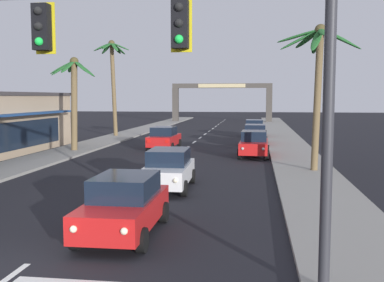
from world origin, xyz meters
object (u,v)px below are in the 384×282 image
(sedan_parked_mid_kerb, at_px, (254,128))
(sedan_parked_far_kerb, at_px, (255,135))
(sedan_oncoming_far, at_px, (164,138))
(palm_right_second, at_px, (319,64))
(palm_left_farthest, at_px, (113,71))
(town_gateway_arch, at_px, (222,97))
(sedan_third_in_queue, at_px, (168,169))
(palm_left_third, at_px, (74,88))
(traffic_signal_mast, at_px, (127,49))
(sedan_lead_at_stop_bar, at_px, (124,205))
(sedan_parked_nearest_kerb, at_px, (254,144))

(sedan_parked_mid_kerb, distance_m, sedan_parked_far_kerb, 7.73)
(sedan_parked_mid_kerb, bearing_deg, sedan_oncoming_far, -120.30)
(palm_right_second, bearing_deg, sedan_parked_mid_kerb, 98.87)
(palm_left_farthest, distance_m, town_gateway_arch, 29.01)
(sedan_third_in_queue, height_order, palm_left_third, palm_left_third)
(sedan_oncoming_far, relative_size, palm_right_second, 0.60)
(sedan_third_in_queue, distance_m, sedan_parked_far_kerb, 18.59)
(town_gateway_arch, bearing_deg, sedan_third_in_queue, -88.24)
(sedan_third_in_queue, bearing_deg, traffic_signal_mast, -83.77)
(palm_left_farthest, bearing_deg, town_gateway_arch, 72.95)
(sedan_parked_far_kerb, relative_size, palm_left_farthest, 0.48)
(traffic_signal_mast, distance_m, palm_left_third, 24.29)
(sedan_oncoming_far, height_order, palm_right_second, palm_right_second)
(sedan_third_in_queue, bearing_deg, palm_left_farthest, 112.49)
(sedan_lead_at_stop_bar, distance_m, sedan_parked_far_kerb, 25.10)
(traffic_signal_mast, bearing_deg, sedan_third_in_queue, 96.23)
(traffic_signal_mast, relative_size, town_gateway_arch, 0.75)
(sedan_parked_far_kerb, xyz_separation_m, town_gateway_arch, (-5.20, 33.75, 3.08))
(palm_left_farthest, distance_m, palm_right_second, 25.56)
(sedan_lead_at_stop_bar, relative_size, palm_right_second, 0.59)
(sedan_oncoming_far, bearing_deg, sedan_parked_nearest_kerb, -27.58)
(sedan_oncoming_far, height_order, palm_left_farthest, palm_left_farthest)
(sedan_oncoming_far, relative_size, palm_left_farthest, 0.48)
(sedan_third_in_queue, xyz_separation_m, sedan_oncoming_far, (-3.12, 14.65, 0.00))
(sedan_parked_far_kerb, bearing_deg, sedan_third_in_queue, -101.17)
(sedan_third_in_queue, distance_m, sedan_parked_nearest_kerb, 11.71)
(sedan_oncoming_far, distance_m, town_gateway_arch, 37.50)
(sedan_oncoming_far, distance_m, sedan_parked_mid_kerb, 13.10)
(traffic_signal_mast, height_order, sedan_lead_at_stop_bar, traffic_signal_mast)
(sedan_oncoming_far, bearing_deg, traffic_signal_mast, -80.31)
(sedan_parked_nearest_kerb, relative_size, sedan_parked_far_kerb, 1.00)
(sedan_lead_at_stop_bar, xyz_separation_m, palm_right_second, (6.76, 11.72, 4.71))
(sedan_parked_far_kerb, xyz_separation_m, palm_right_second, (3.14, -13.11, 4.71))
(traffic_signal_mast, distance_m, sedan_parked_mid_kerb, 36.30)
(sedan_parked_far_kerb, distance_m, palm_right_second, 14.28)
(sedan_parked_mid_kerb, relative_size, sedan_parked_far_kerb, 1.00)
(palm_left_third, height_order, palm_left_farthest, palm_left_farthest)
(sedan_lead_at_stop_bar, xyz_separation_m, sedan_parked_mid_kerb, (3.50, 32.56, 0.00))
(sedan_oncoming_far, xyz_separation_m, palm_right_second, (9.86, -9.52, 4.71))
(town_gateway_arch, bearing_deg, sedan_parked_nearest_kerb, -82.82)
(traffic_signal_mast, xyz_separation_m, palm_left_farthest, (-11.17, 34.39, 1.54))
(sedan_parked_far_kerb, relative_size, palm_right_second, 0.60)
(traffic_signal_mast, relative_size, sedan_third_in_queue, 2.55)
(sedan_parked_nearest_kerb, xyz_separation_m, sedan_parked_far_kerb, (0.06, 7.07, 0.00))
(palm_left_farthest, bearing_deg, sedan_lead_at_stop_bar, -71.98)
(traffic_signal_mast, xyz_separation_m, sedan_lead_at_stop_bar, (-1.11, 3.44, -3.99))
(palm_right_second, height_order, town_gateway_arch, palm_right_second)
(traffic_signal_mast, height_order, sedan_oncoming_far, traffic_signal_mast)
(sedan_oncoming_far, height_order, palm_left_third, palm_left_third)
(sedan_oncoming_far, bearing_deg, sedan_lead_at_stop_bar, -81.67)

